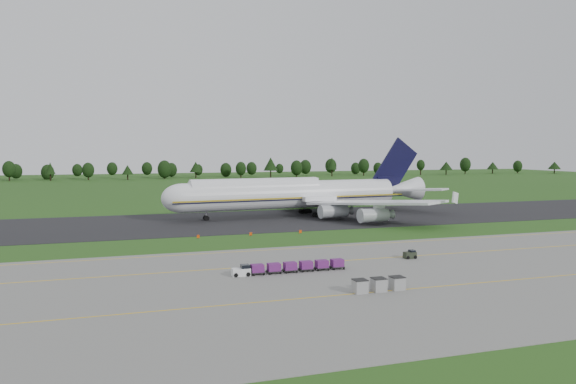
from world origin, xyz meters
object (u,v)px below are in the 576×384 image
object	(u,v)px
uld_row	(379,285)
aircraft	(296,194)
baggage_train	(288,267)
utility_cart	(410,255)
edge_markers	(251,234)

from	to	relation	value
uld_row	aircraft	bearing A→B (deg)	78.43
aircraft	baggage_train	size ratio (longest dim) A/B	4.48
aircraft	uld_row	size ratio (longest dim) A/B	11.00
baggage_train	utility_cart	size ratio (longest dim) A/B	8.55
utility_cart	edge_markers	world-z (taller)	utility_cart
utility_cart	edge_markers	size ratio (longest dim) A/B	0.09
baggage_train	edge_markers	size ratio (longest dim) A/B	0.76
aircraft	edge_markers	size ratio (longest dim) A/B	3.39
aircraft	utility_cart	distance (m)	56.91
aircraft	baggage_train	distance (m)	64.17
uld_row	baggage_train	bearing A→B (deg)	118.41
uld_row	edge_markers	xyz separation A→B (m)	(-3.54, 46.09, -0.57)
aircraft	uld_row	bearing A→B (deg)	-101.57
aircraft	utility_cart	bearing A→B (deg)	-91.31
utility_cart	uld_row	bearing A→B (deg)	-129.98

